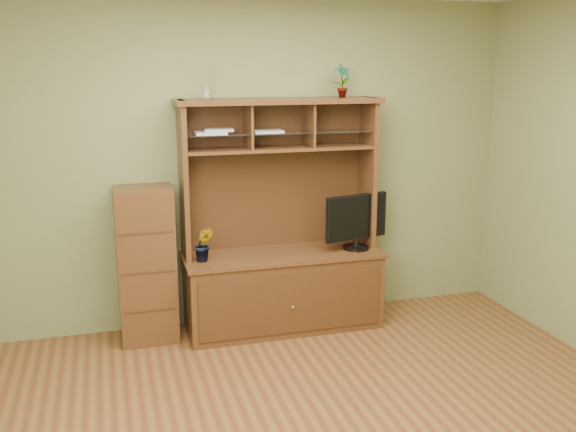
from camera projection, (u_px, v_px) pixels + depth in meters
name	position (u px, v px, depth m)	size (l,w,h in m)	color
room	(336.00, 217.00, 3.49)	(4.54, 4.04, 2.74)	#5A3019
media_hutch	(282.00, 267.00, 5.34)	(1.66, 0.61, 1.90)	#422713
monitor	(357.00, 220.00, 5.35)	(0.58, 0.23, 0.46)	black
orchid_plant	(204.00, 244.00, 5.02)	(0.15, 0.12, 0.28)	#2A531C
top_plant	(342.00, 81.00, 5.21)	(0.14, 0.10, 0.27)	#286021
reed_diffuser	(205.00, 85.00, 4.91)	(0.06, 0.06, 0.29)	silver
magazines	(232.00, 131.00, 5.05)	(0.71, 0.21, 0.04)	silver
side_cabinet	(146.00, 265.00, 5.07)	(0.44, 0.40, 1.24)	#422713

